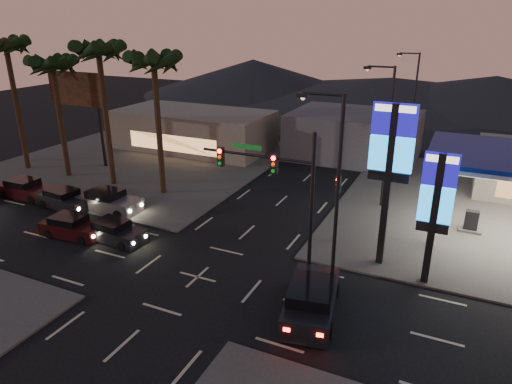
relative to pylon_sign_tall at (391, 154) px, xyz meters
The scene contains 25 objects.
ground 11.97m from the pylon_sign_tall, 147.09° to the right, with size 140.00×140.00×0.00m, color black.
corner_lot_nw 27.40m from the pylon_sign_tall, 156.80° to the left, with size 24.00×24.00×0.12m, color #47443F.
pylon_sign_tall is the anchor object (origin of this frame).
pylon_sign_short 3.20m from the pylon_sign_tall, 21.80° to the right, with size 1.60×0.35×7.00m.
traffic_signal_mast 6.02m from the pylon_sign_tall, 143.48° to the right, with size 6.10×0.39×8.00m.
pedestal_signal 4.82m from the pylon_sign_tall, 153.73° to the left, with size 0.32×0.39×4.30m.
streetlight_near 4.86m from the pylon_sign_tall, 110.76° to the right, with size 2.14×0.25×10.00m.
streetlight_mid 8.70m from the pylon_sign_tall, 101.35° to the left, with size 2.14×0.25×10.00m.
streetlight_far 22.57m from the pylon_sign_tall, 94.34° to the left, with size 2.14×0.25×10.00m.
palm_a 18.21m from the pylon_sign_tall, 167.12° to the left, with size 4.41×4.41×10.86m.
palm_b 23.13m from the pylon_sign_tall, 169.92° to the left, with size 4.41×4.41×11.46m.
palm_c 27.90m from the pylon_sign_tall, behind, with size 4.41×4.41×10.26m.
palm_d 32.96m from the pylon_sign_tall, behind, with size 4.41×4.41×11.66m.
billboard 29.95m from the pylon_sign_tall, 165.50° to the left, with size 6.00×0.30×8.50m.
building_far_west 28.25m from the pylon_sign_tall, 143.75° to the left, with size 16.00×8.00×4.00m, color #726B5B.
building_far_mid 21.91m from the pylon_sign_tall, 107.59° to the left, with size 12.00×9.00×4.40m, color #4C4C51.
hill_left 64.06m from the pylon_sign_tall, 121.58° to the left, with size 40.00×40.00×6.00m, color black.
hill_right 55.02m from the pylon_sign_tall, 83.20° to the left, with size 50.00×50.00×5.00m, color black.
hill_center 55.33m from the pylon_sign_tall, 98.86° to the left, with size 60.00×60.00×4.00m, color black.
car_lane_a_front 16.91m from the pylon_sign_tall, 165.46° to the right, with size 4.11×1.92×1.31m.
car_lane_a_mid 19.71m from the pylon_sign_tall, 165.91° to the right, with size 4.23×2.01×1.35m.
car_lane_b_front 19.80m from the pylon_sign_tall, behind, with size 4.75×2.03×1.54m.
car_lane_b_mid 22.99m from the pylon_sign_tall, behind, with size 4.51×2.22×1.42m.
car_lane_b_rear 27.20m from the pylon_sign_tall, behind, with size 4.51×2.01×1.45m.
suv_station 8.48m from the pylon_sign_tall, 108.16° to the right, with size 2.99×5.36×1.70m.
Camera 1 is at (11.71, -17.81, 12.86)m, focal length 32.00 mm.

